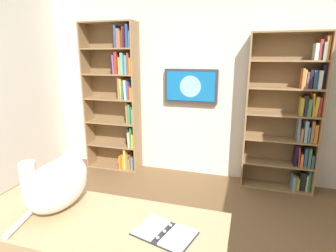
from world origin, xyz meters
name	(u,v)px	position (x,y,z in m)	size (l,w,h in m)	color
wall_back	(193,83)	(0.00, -2.23, 1.35)	(4.52, 0.06, 2.70)	silver
bookshelf_left	(291,117)	(-1.31, -2.06, 0.98)	(0.91, 0.28, 2.01)	#937047
bookshelf_right	(118,97)	(1.10, -2.06, 1.14)	(0.84, 0.28, 2.20)	#937047
wall_mounted_tv	(191,86)	(0.01, -2.15, 1.32)	(0.75, 0.07, 0.47)	#333338
desk	(92,239)	(0.07, 0.39, 0.65)	(1.60, 0.63, 0.77)	tan
cat	(60,181)	(0.36, 0.26, 0.93)	(0.31, 0.62, 0.35)	white
open_binder	(164,233)	(-0.39, 0.37, 0.77)	(0.38, 0.30, 0.02)	#26262B
paper_towel_roll	(28,179)	(0.67, 0.21, 0.89)	(0.11, 0.11, 0.24)	white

